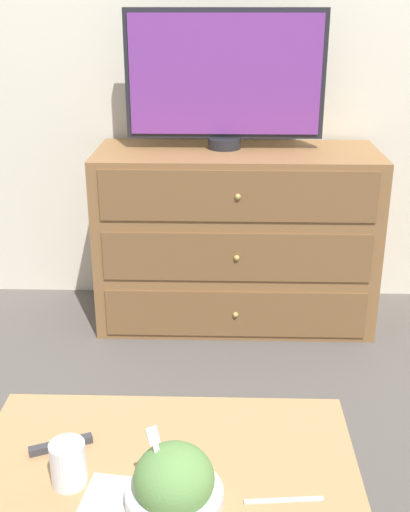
# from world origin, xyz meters

# --- Properties ---
(ground_plane) EXTENTS (12.00, 12.00, 0.00)m
(ground_plane) POSITION_xyz_m (0.00, 0.00, 0.00)
(ground_plane) COLOR #56514C
(wall_back) EXTENTS (12.00, 0.05, 2.60)m
(wall_back) POSITION_xyz_m (0.00, 0.03, 1.30)
(wall_back) COLOR silver
(wall_back) RESTS_ON ground_plane
(dresser) EXTENTS (1.21, 0.49, 0.79)m
(dresser) POSITION_xyz_m (-0.05, -0.27, 0.39)
(dresser) COLOR olive
(dresser) RESTS_ON ground_plane
(tv) EXTENTS (0.83, 0.14, 0.57)m
(tv) POSITION_xyz_m (-0.10, -0.22, 1.08)
(tv) COLOR #232328
(tv) RESTS_ON dresser
(coffee_table) EXTENTS (0.87, 0.54, 0.41)m
(coffee_table) POSITION_xyz_m (-0.23, -1.81, 0.35)
(coffee_table) COLOR tan
(coffee_table) RESTS_ON ground_plane
(takeout_bowl) EXTENTS (0.20, 0.20, 0.18)m
(takeout_bowl) POSITION_xyz_m (-0.20, -1.93, 0.46)
(takeout_bowl) COLOR silver
(takeout_bowl) RESTS_ON coffee_table
(drink_cup) EXTENTS (0.08, 0.08, 0.10)m
(drink_cup) POSITION_xyz_m (-0.43, -1.87, 0.45)
(drink_cup) COLOR #9E6638
(drink_cup) RESTS_ON coffee_table
(napkin) EXTENTS (0.17, 0.17, 0.00)m
(napkin) POSITION_xyz_m (-0.32, -1.92, 0.41)
(napkin) COLOR silver
(napkin) RESTS_ON coffee_table
(knife) EXTENTS (0.17, 0.03, 0.01)m
(knife) POSITION_xyz_m (0.03, -1.91, 0.41)
(knife) COLOR silver
(knife) RESTS_ON coffee_table
(remote_control) EXTENTS (0.14, 0.08, 0.02)m
(remote_control) POSITION_xyz_m (-0.48, -1.75, 0.42)
(remote_control) COLOR #38383D
(remote_control) RESTS_ON coffee_table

